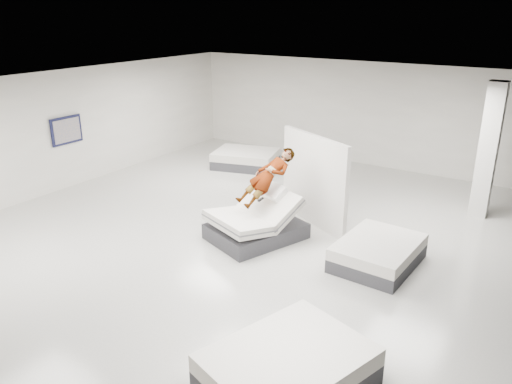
% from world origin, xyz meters
% --- Properties ---
extents(room, '(14.00, 14.04, 3.20)m').
position_xyz_m(room, '(0.00, 0.00, 1.60)').
color(room, beige).
rests_on(room, ground).
extents(hero_bed, '(1.99, 2.26, 1.13)m').
position_xyz_m(hero_bed, '(0.21, 0.45, 0.35)').
color(hero_bed, '#37373C').
rests_on(hero_bed, floor).
extents(person, '(1.02, 1.49, 1.43)m').
position_xyz_m(person, '(0.32, 0.75, 1.16)').
color(person, slate).
rests_on(person, hero_bed).
extents(remote, '(0.10, 0.15, 0.08)m').
position_xyz_m(remote, '(0.40, 0.34, 0.98)').
color(remote, black).
rests_on(remote, person).
extents(divider_panel, '(2.10, 1.12, 2.09)m').
position_xyz_m(divider_panel, '(0.85, 1.89, 1.04)').
color(divider_panel, silver).
rests_on(divider_panel, floor).
extents(flat_bed_right_far, '(1.43, 1.86, 0.49)m').
position_xyz_m(flat_bed_right_far, '(2.84, 0.77, 0.25)').
color(flat_bed_right_far, '#37373C').
rests_on(flat_bed_right_far, floor).
extents(flat_bed_right_near, '(2.08, 2.41, 0.56)m').
position_xyz_m(flat_bed_right_near, '(3.04, -3.13, 0.28)').
color(flat_bed_right_near, '#37373C').
rests_on(flat_bed_right_near, floor).
extents(flat_bed_left_far, '(2.20, 1.87, 0.52)m').
position_xyz_m(flat_bed_left_far, '(-2.89, 4.64, 0.26)').
color(flat_bed_left_far, '#37373C').
rests_on(flat_bed_left_far, floor).
extents(column, '(0.40, 0.40, 3.20)m').
position_xyz_m(column, '(4.00, 4.50, 1.60)').
color(column, white).
rests_on(column, floor).
extents(wall_poster, '(0.06, 0.95, 0.75)m').
position_xyz_m(wall_poster, '(-5.93, 0.50, 1.60)').
color(wall_poster, black).
rests_on(wall_poster, wall_left).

